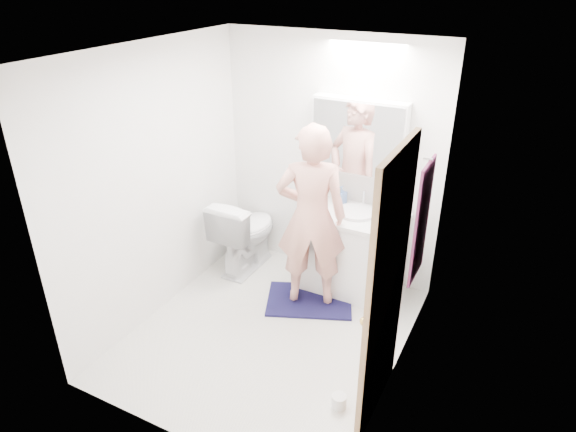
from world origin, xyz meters
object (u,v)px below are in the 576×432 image
Objects in this scene: vanity_cabinet at (352,255)px; soap_bottle_b at (341,195)px; medicine_cabinet at (359,137)px; person at (311,217)px; toothbrush_cup at (381,208)px; toilet at (245,232)px; toilet_paper_roll at (339,401)px; soap_bottle_a at (337,194)px.

vanity_cabinet is 5.03× the size of soap_bottle_b.
person is (-0.19, -0.60, -0.59)m from medicine_cabinet.
toothbrush_cup is (0.47, 0.55, -0.04)m from person.
toilet is 1.04m from person.
toilet_paper_roll is (0.27, -1.62, -0.81)m from toothbrush_cup.
toothbrush_cup is at bearing 1.28° from soap_bottle_a.
vanity_cabinet is at bearing -30.88° from soap_bottle_a.
soap_bottle_b is 1.63× the size of toilet_paper_roll.
person is 8.16× the size of soap_bottle_a.
medicine_cabinet is at bearing -161.97° from toilet.
medicine_cabinet is 0.86m from person.
soap_bottle_b is at bearing 112.50° from toilet_paper_roll.
soap_bottle_b is at bearing 38.52° from soap_bottle_a.
medicine_cabinet is 2.28m from toilet_paper_roll.
toilet is at bearing -162.37° from soap_bottle_b.
medicine_cabinet is 0.70m from toothbrush_cup.
soap_bottle_a is at bearing -141.48° from soap_bottle_b.
soap_bottle_a is (0.02, 0.54, 0.02)m from person.
person reaches higher than toilet.
soap_bottle_a is 1.97m from toilet_paper_roll.
person is at bearing -107.15° from medicine_cabinet.
toothbrush_cup is at bearing 99.46° from toilet_paper_roll.
person is at bearing -130.42° from toothbrush_cup.
toilet is 8.90× the size of toothbrush_cup.
person reaches higher than soap_bottle_b.
toilet is 7.44× the size of toilet_paper_roll.
soap_bottle_b reaches higher than toothbrush_cup.
soap_bottle_b is 1.98m from toilet_paper_roll.
toilet_paper_roll is at bearing -72.27° from vanity_cabinet.
vanity_cabinet is at bearing -173.33° from toilet.
person is at bearing -92.17° from soap_bottle_a.
toothbrush_cup is 1.84m from toilet_paper_roll.
soap_bottle_b is at bearing 177.21° from toothbrush_cup.
soap_bottle_b is at bearing 139.82° from vanity_cabinet.
vanity_cabinet is 0.70m from person.
soap_bottle_a reaches higher than toothbrush_cup.
toilet is at bearing -174.25° from vanity_cabinet.
person is at bearing 163.34° from toilet.
toilet is 1.44m from toothbrush_cup.
soap_bottle_b is (0.93, 0.30, 0.50)m from toilet.
vanity_cabinet is 1.57m from toilet_paper_roll.
soap_bottle_b is (0.04, 0.03, -0.02)m from soap_bottle_a.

